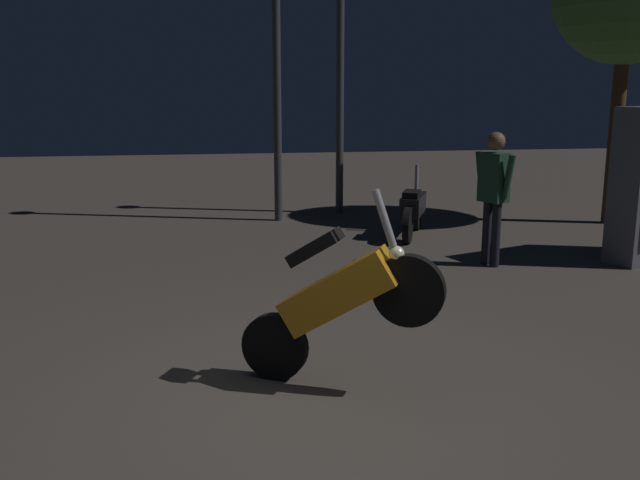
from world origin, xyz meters
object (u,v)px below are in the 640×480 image
object	(u,v)px
streetlamp_near	(340,60)
person_rider_beside	(494,186)
motorcycle_orange_foreground	(339,299)
motorcycle_black_parked_left	(413,209)
streetlamp_far	(276,34)

from	to	relation	value
streetlamp_near	person_rider_beside	bearing A→B (deg)	-73.00
motorcycle_orange_foreground	motorcycle_black_parked_left	xyz separation A→B (m)	(2.19, 5.54, -0.31)
person_rider_beside	streetlamp_near	bearing A→B (deg)	-99.02
motorcycle_orange_foreground	person_rider_beside	distance (m)	4.50
motorcycle_black_parked_left	streetlamp_near	world-z (taller)	streetlamp_near
motorcycle_black_parked_left	person_rider_beside	size ratio (longest dim) A/B	0.88
motorcycle_orange_foreground	streetlamp_near	bearing A→B (deg)	106.69
motorcycle_orange_foreground	streetlamp_far	world-z (taller)	streetlamp_far
person_rider_beside	motorcycle_orange_foreground	bearing A→B (deg)	26.80
motorcycle_black_parked_left	streetlamp_far	size ratio (longest dim) A/B	0.31
person_rider_beside	streetlamp_far	bearing A→B (deg)	-81.56
motorcycle_orange_foreground	streetlamp_near	xyz separation A→B (m)	(1.42, 7.81, 2.06)
streetlamp_near	motorcycle_orange_foreground	bearing A→B (deg)	-100.28
motorcycle_orange_foreground	motorcycle_black_parked_left	size ratio (longest dim) A/B	1.05
motorcycle_orange_foreground	person_rider_beside	bearing A→B (deg)	79.78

